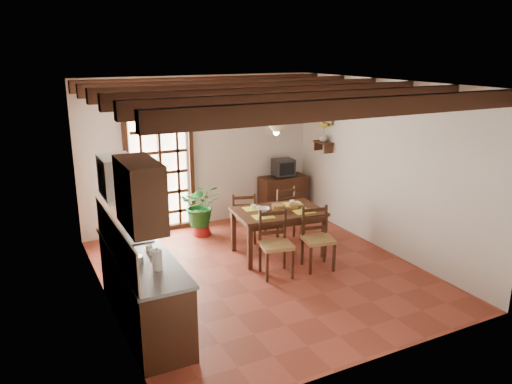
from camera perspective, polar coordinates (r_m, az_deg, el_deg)
ground_plane at (r=7.65m, az=0.70°, el=-9.15°), size 5.00×5.00×0.00m
room_shell at (r=7.06m, az=0.75°, el=4.29°), size 4.52×5.02×2.81m
ceiling_beams at (r=6.94m, az=0.78°, el=11.37°), size 4.50×4.34×0.20m
french_door at (r=9.14m, az=-10.91°, el=2.63°), size 1.26×0.11×2.32m
kitchen_counter at (r=6.31m, az=-12.84°, el=-10.56°), size 0.64×2.25×1.38m
upper_cabinet at (r=5.15m, az=-13.12°, el=-0.26°), size 0.35×0.80×0.70m
range_hood at (r=6.37m, az=-15.61°, el=1.61°), size 0.38×0.60×0.54m
counter_items at (r=6.20m, az=-13.33°, el=-6.19°), size 0.50×1.43×0.25m
dining_table at (r=8.06m, az=2.56°, el=-2.74°), size 1.48×1.03×0.76m
chair_near_left at (r=7.45m, az=2.27°, el=-7.29°), size 0.53×0.51×0.98m
chair_near_right at (r=7.74m, az=7.05°, el=-6.55°), size 0.51×0.50×0.95m
chair_far_left at (r=8.69m, az=-1.48°, el=-3.92°), size 0.53×0.51×0.91m
chair_far_right at (r=8.93m, az=2.78°, el=-3.30°), size 0.50×0.48×0.94m
table_setting at (r=8.02m, az=2.58°, el=-1.86°), size 1.02×0.68×0.09m
table_bowl at (r=7.98m, az=0.79°, el=-2.00°), size 0.28×0.28×0.05m
sideboard at (r=10.07m, az=3.09°, el=-0.42°), size 0.95×0.43×0.80m
crt_tv at (r=9.91m, az=3.16°, el=2.84°), size 0.41×0.38×0.33m
fuse_box at (r=9.92m, az=1.78°, el=7.35°), size 0.25×0.03×0.32m
plant_pot at (r=9.11m, az=-6.22°, el=-4.23°), size 0.34×0.34×0.21m
potted_plant at (r=8.96m, az=-6.31°, el=-1.47°), size 2.23×2.06×2.05m
wall_shelf at (r=9.56m, az=7.70°, el=5.41°), size 0.20×0.42×0.20m
shelf_vase at (r=9.53m, az=7.73°, el=6.23°), size 0.15×0.15×0.15m
shelf_flowers at (r=9.50m, az=7.78°, el=7.47°), size 0.14×0.14×0.36m
framed_picture at (r=9.52m, az=8.24°, el=8.64°), size 0.03×0.32×0.32m
pendant_lamp at (r=7.81m, az=2.33°, el=7.37°), size 0.36×0.36×0.84m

